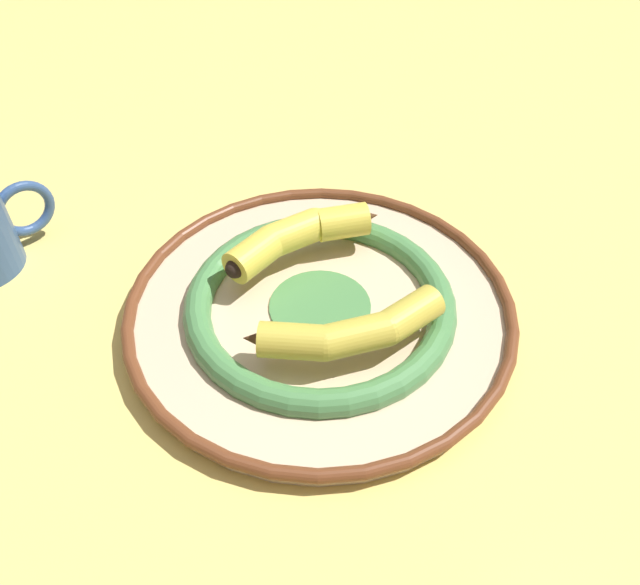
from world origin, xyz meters
name	(u,v)px	position (x,y,z in m)	size (l,w,h in m)	color
ground_plane	(291,309)	(0.00, 0.00, 0.00)	(2.80, 2.80, 0.00)	#E5CC6B
decorative_bowl	(320,306)	(0.03, 0.01, 0.01)	(0.40, 0.40, 0.03)	beige
banana_a	(350,331)	(0.09, -0.03, 0.05)	(0.14, 0.16, 0.03)	gold
banana_b	(299,234)	(-0.03, 0.05, 0.05)	(0.10, 0.17, 0.04)	yellow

